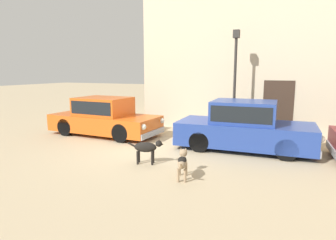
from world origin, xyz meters
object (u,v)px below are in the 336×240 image
at_px(stray_dog_spotted, 147,148).
at_px(street_lamp, 235,70).
at_px(stray_dog_tan, 182,161).
at_px(parked_sedan_second, 244,126).
at_px(parked_sedan_nearest, 104,117).

distance_m(stray_dog_spotted, street_lamp, 4.82).
bearing_deg(stray_dog_tan, stray_dog_spotted, 46.62).
relative_size(parked_sedan_second, stray_dog_spotted, 4.51).
xyz_separation_m(parked_sedan_second, stray_dog_spotted, (-2.12, -2.52, -0.31)).
bearing_deg(stray_dog_tan, street_lamp, -19.88).
height_order(stray_dog_spotted, street_lamp, street_lamp).
bearing_deg(street_lamp, parked_sedan_second, -67.89).
bearing_deg(stray_dog_tan, parked_sedan_nearest, 37.23).
bearing_deg(parked_sedan_second, stray_dog_tan, -107.91).
distance_m(parked_sedan_nearest, stray_dog_spotted, 4.10).
height_order(parked_sedan_second, street_lamp, street_lamp).
bearing_deg(stray_dog_spotted, parked_sedan_second, 34.02).
bearing_deg(street_lamp, parked_sedan_nearest, -161.67).
bearing_deg(stray_dog_spotted, stray_dog_tan, -42.26).
xyz_separation_m(stray_dog_spotted, stray_dog_tan, (1.24, -0.61, -0.04)).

